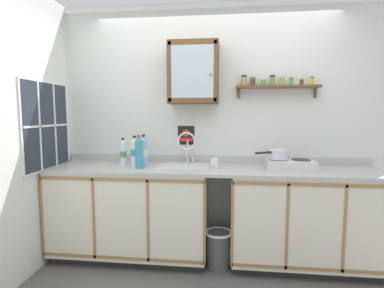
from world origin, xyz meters
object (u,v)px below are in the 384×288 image
Objects in this scene: bottle_water_clear_0 at (123,153)px; trash_bin at (218,248)px; hot_plate_stove at (290,164)px; bottle_water_blue_1 at (144,151)px; saucepan at (278,154)px; sink at (184,167)px; mug at (215,163)px; warning_sign at (186,135)px; bottle_detergent_teal_3 at (139,153)px; wall_cabinet at (194,73)px; bottle_opaque_white_2 at (135,152)px.

trash_bin is (0.99, -0.17, -0.89)m from bottle_water_clear_0.
hot_plate_stove is 1.45m from bottle_water_blue_1.
sink is at bearing 179.56° from saucepan.
mug is (0.30, -0.03, 0.06)m from sink.
bottle_detergent_teal_3 is at bearing -135.25° from warning_sign.
wall_cabinet is (-0.23, 0.17, 0.90)m from mug.
bottle_water_blue_1 is at bearing 179.61° from hot_plate_stove.
bottle_water_clear_0 is 0.23m from bottle_water_blue_1.
hot_plate_stove is 1.67m from bottle_water_clear_0.
saucepan is (-0.11, 0.02, 0.10)m from hot_plate_stove.
mug is at bearing 8.67° from bottle_detergent_teal_3.
bottle_water_clear_0 is 0.87× the size of bottle_detergent_teal_3.
warning_sign reaches higher than saucepan.
wall_cabinet reaches higher than saucepan.
hot_plate_stove is 1.32m from wall_cabinet.
bottle_water_blue_1 is at bearing -145.51° from warning_sign.
sink is 0.65m from bottle_water_clear_0.
sink is 0.31m from mug.
trash_bin is at bearing -47.56° from wall_cabinet.
hot_plate_stove is 1.57× the size of bottle_water_clear_0.
saucepan is at bearing 170.66° from hot_plate_stove.
bottle_water_blue_1 is (-1.33, -0.01, 0.01)m from saucepan.
bottle_detergent_teal_3 is at bearing -175.26° from hot_plate_stove.
warning_sign is (-0.02, 0.26, 0.31)m from sink.
sink is 1.58× the size of bottle_water_blue_1.
bottle_opaque_white_2 reaches higher than saucepan.
bottle_water_clear_0 is 1.40× the size of warning_sign.
mug is (-0.61, -0.03, -0.09)m from saucepan.
bottle_detergent_teal_3 is at bearing 178.57° from trash_bin.
hot_plate_stove is 0.15m from saucepan.
bottle_opaque_white_2 is 0.19m from bottle_detergent_teal_3.
bottle_detergent_teal_3 is at bearing -150.73° from wall_cabinet.
trash_bin is at bearing -10.99° from bottle_water_blue_1.
wall_cabinet is (-0.84, 0.14, 0.80)m from saucepan.
bottle_opaque_white_2 is 1.01m from wall_cabinet.
saucepan is 2.93× the size of mug.
wall_cabinet is at bearing 170.30° from saucepan.
trash_bin is (-0.67, -0.14, -0.81)m from hot_plate_stove.
hot_plate_stove is 1.55m from bottle_opaque_white_2.
bottle_water_blue_1 reaches higher than hot_plate_stove.
bottle_water_clear_0 is at bearing 170.23° from trash_bin.
warning_sign is (-1.04, 0.28, 0.25)m from hot_plate_stove.
sink is 0.93m from saucepan.
bottle_water_blue_1 is 0.51× the size of wall_cabinet.
saucepan is 0.54× the size of wall_cabinet.
sink is 1.50× the size of saucepan.
bottle_water_clear_0 reaches higher than mug.
bottle_detergent_teal_3 is 2.82× the size of mug.
sink is at bearing 18.90° from bottle_detergent_teal_3.
wall_cabinet is at bearing 10.29° from bottle_water_clear_0.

